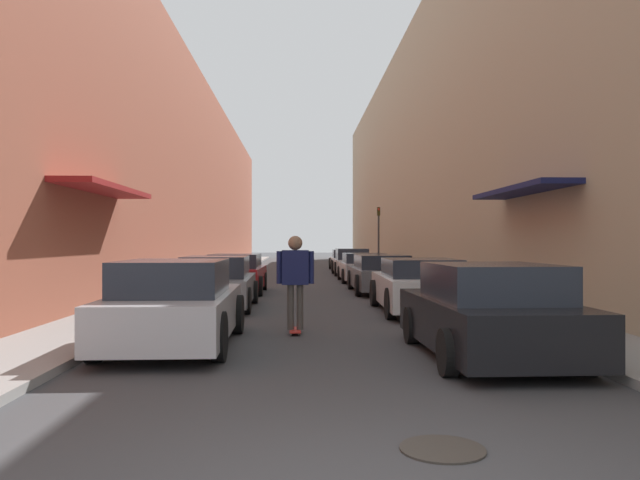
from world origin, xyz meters
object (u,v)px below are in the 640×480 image
object	(u,v)px
parked_car_left_1	(217,284)
traffic_light	(379,231)
parked_car_right_3	(363,268)
parked_car_right_0	(489,313)
parked_car_right_1	(419,286)
skateboarder	(295,273)
parked_car_left_2	(236,274)
parked_car_right_4	(352,262)
manhole_cover	(442,449)
parked_car_right_5	(346,260)
parked_car_left_0	(175,305)
parked_car_right_2	(381,274)

from	to	relation	value
parked_car_left_1	traffic_light	distance (m)	18.72
parked_car_right_3	traffic_light	world-z (taller)	traffic_light
parked_car_right_0	parked_car_right_1	world-z (taller)	parked_car_right_0
skateboarder	parked_car_left_2	bearing A→B (deg)	102.43
parked_car_right_1	traffic_light	distance (m)	18.60
parked_car_right_4	manhole_cover	xyz separation A→B (m)	(-1.51, -26.41, -0.63)
parked_car_right_5	skateboarder	bearing A→B (deg)	-96.44
skateboarder	parked_car_right_1	bearing A→B (deg)	48.55
parked_car_left_1	parked_car_left_2	world-z (taller)	parked_car_left_1
parked_car_left_2	parked_car_right_4	world-z (taller)	parked_car_right_4
parked_car_right_0	traffic_light	xyz separation A→B (m)	(1.52, 24.34, 1.58)
parked_car_right_5	traffic_light	size ratio (longest dim) A/B	1.24
parked_car_right_0	parked_car_right_5	xyz separation A→B (m)	(0.03, 27.93, -0.06)
parked_car_left_2	traffic_light	size ratio (longest dim) A/B	1.17
parked_car_left_1	traffic_light	xyz separation A→B (m)	(6.36, 17.53, 1.60)
parked_car_right_1	parked_car_right_3	xyz separation A→B (m)	(-0.15, 11.35, -0.05)
parked_car_left_0	skateboarder	xyz separation A→B (m)	(1.93, 1.38, 0.44)
parked_car_right_1	parked_car_left_1	bearing A→B (deg)	169.21
parked_car_right_0	parked_car_right_3	xyz separation A→B (m)	(-0.04, 17.20, -0.06)
traffic_light	parked_car_right_2	bearing A→B (deg)	-97.07
parked_car_right_2	parked_car_right_4	distance (m)	10.85
parked_car_left_0	skateboarder	world-z (taller)	skateboarder
parked_car_right_2	parked_car_right_3	xyz separation A→B (m)	(0.01, 5.58, -0.03)
parked_car_right_0	manhole_cover	size ratio (longest dim) A/B	5.92
parked_car_left_2	manhole_cover	size ratio (longest dim) A/B	5.73
parked_car_left_2	traffic_light	xyz separation A→B (m)	(6.35, 12.77, 1.61)
parked_car_right_3	parked_car_right_1	bearing A→B (deg)	-89.23
parked_car_right_5	manhole_cover	xyz separation A→B (m)	(-1.63, -31.87, -0.59)
traffic_light	parked_car_left_2	bearing A→B (deg)	-116.47
parked_car_right_5	parked_car_right_2	bearing A→B (deg)	-90.29
parked_car_right_5	traffic_light	bearing A→B (deg)	-67.38
parked_car_right_0	parked_car_right_3	bearing A→B (deg)	90.13
parked_car_right_4	manhole_cover	size ratio (longest dim) A/B	5.71
parked_car_left_0	parked_car_right_3	size ratio (longest dim) A/B	1.05
parked_car_right_3	parked_car_right_4	xyz separation A→B (m)	(-0.05, 5.26, 0.05)
parked_car_right_0	parked_car_right_4	xyz separation A→B (m)	(-0.09, 22.47, -0.01)
parked_car_left_1	parked_car_right_3	world-z (taller)	parked_car_left_1
parked_car_left_2	skateboarder	size ratio (longest dim) A/B	2.22
parked_car_right_1	parked_car_left_0	bearing A→B (deg)	-135.91
parked_car_right_0	parked_car_right_4	distance (m)	22.47
parked_car_right_0	parked_car_right_4	bearing A→B (deg)	90.23
parked_car_right_5	parked_car_left_0	bearing A→B (deg)	-100.14
parked_car_left_1	skateboarder	xyz separation A→B (m)	(2.00, -4.28, 0.48)
parked_car_right_0	parked_car_right_1	distance (m)	5.86
parked_car_left_2	manhole_cover	bearing A→B (deg)	-78.25
parked_car_right_1	parked_car_right_5	bearing A→B (deg)	90.22
parked_car_left_2	parked_car_right_2	distance (m)	4.78
parked_car_right_5	manhole_cover	size ratio (longest dim) A/B	6.07
parked_car_right_2	parked_car_right_4	size ratio (longest dim) A/B	1.16
parked_car_left_1	parked_car_right_2	size ratio (longest dim) A/B	0.88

